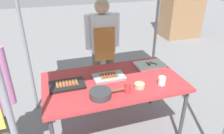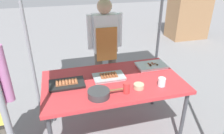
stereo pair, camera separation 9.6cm
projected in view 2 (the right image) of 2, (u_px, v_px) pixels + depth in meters
name	position (u px, v px, depth m)	size (l,w,h in m)	color
ground_plane	(113.00, 129.00, 2.76)	(18.00, 18.00, 0.00)	slate
stall_table	(113.00, 84.00, 2.45)	(1.60, 0.90, 0.75)	#C63338
tray_grilled_sausages	(109.00, 77.00, 2.46)	(0.37, 0.22, 0.05)	#ADADB2
tray_meat_skewers	(151.00, 66.00, 2.73)	(0.38, 0.25, 0.04)	silver
tray_pork_links	(67.00, 84.00, 2.32)	(0.39, 0.24, 0.05)	black
cooking_wok	(99.00, 93.00, 2.12)	(0.39, 0.23, 0.07)	#38383A
condiment_bowl	(139.00, 86.00, 2.26)	(0.11, 0.11, 0.05)	#BFB28C
drink_cup_near_edge	(162.00, 82.00, 2.30)	(0.08, 0.08, 0.09)	white
drink_cup_by_wok	(126.00, 88.00, 2.17)	(0.07, 0.07, 0.12)	red
vendor_woman	(105.00, 43.00, 3.10)	(0.52, 0.23, 1.54)	#595147
neighbor_stall_left	(190.00, 2.00, 5.69)	(1.03, 0.70, 2.00)	#9E724C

